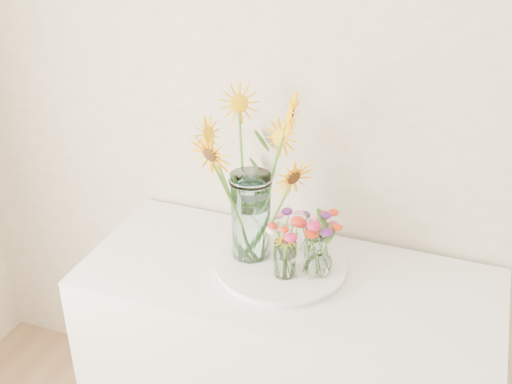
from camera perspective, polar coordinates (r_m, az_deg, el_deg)
counter at (r=2.46m, az=2.61°, el=-15.95°), size 1.40×0.60×0.90m
tray at (r=2.19m, az=2.20°, el=-6.56°), size 0.42×0.42×0.02m
mason_jar at (r=2.14m, az=-0.47°, el=-2.17°), size 0.17×0.17×0.31m
sunflower_bouquet at (r=2.07m, az=-0.49°, el=1.12°), size 0.88×0.88×0.59m
small_vase_a at (r=2.09m, az=2.60°, el=-5.99°), size 0.09×0.09×0.13m
wildflower_posy_a at (r=2.06m, az=2.62°, el=-4.96°), size 0.20×0.20×0.22m
small_vase_b at (r=2.10m, az=5.54°, el=-5.68°), size 0.12×0.12×0.14m
wildflower_posy_b at (r=2.08m, az=5.60°, el=-4.65°), size 0.22×0.22×0.23m
small_vase_c at (r=2.21m, az=5.07°, el=-4.40°), size 0.07×0.07×0.10m
wildflower_posy_c at (r=2.18m, az=5.12°, el=-3.41°), size 0.21×0.21×0.19m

